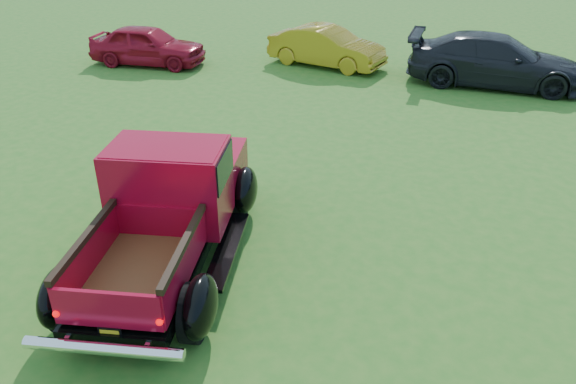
# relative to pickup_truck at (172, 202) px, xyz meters

# --- Properties ---
(ground) EXTENTS (120.00, 120.00, 0.00)m
(ground) POSITION_rel_pickup_truck_xyz_m (1.77, 0.33, -0.82)
(ground) COLOR #29621C
(ground) RESTS_ON ground
(pickup_truck) EXTENTS (3.32, 4.93, 1.72)m
(pickup_truck) POSITION_rel_pickup_truck_xyz_m (0.00, 0.00, 0.00)
(pickup_truck) COLOR black
(pickup_truck) RESTS_ON ground
(show_car_red) EXTENTS (3.75, 2.11, 1.20)m
(show_car_red) POSITION_rel_pickup_truck_xyz_m (-6.73, 8.13, -0.21)
(show_car_red) COLOR maroon
(show_car_red) RESTS_ON ground
(show_car_yellow) EXTENTS (3.70, 1.62, 1.18)m
(show_car_yellow) POSITION_rel_pickup_truck_xyz_m (-1.66, 10.33, -0.22)
(show_car_yellow) COLOR #AD8217
(show_car_yellow) RESTS_ON ground
(show_car_grey) EXTENTS (4.94, 2.46, 1.38)m
(show_car_grey) POSITION_rel_pickup_truck_xyz_m (3.27, 10.53, -0.13)
(show_car_grey) COLOR black
(show_car_grey) RESTS_ON ground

